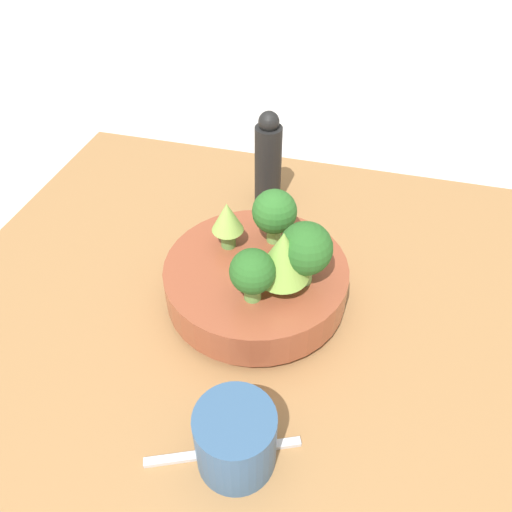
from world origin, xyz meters
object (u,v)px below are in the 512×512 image
at_px(bowl, 256,281).
at_px(fork, 223,452).
at_px(pepper_mill, 268,162).
at_px(cup, 236,439).

relative_size(bowl, fork, 1.54).
bearing_deg(bowl, fork, -84.04).
xyz_separation_m(pepper_mill, fork, (0.07, -0.48, -0.08)).
height_order(cup, pepper_mill, pepper_mill).
bearing_deg(bowl, cup, -80.33).
height_order(cup, fork, cup).
relative_size(pepper_mill, fork, 1.06).
bearing_deg(fork, cup, -3.25).
height_order(bowl, cup, cup).
xyz_separation_m(bowl, pepper_mill, (-0.04, 0.24, 0.05)).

